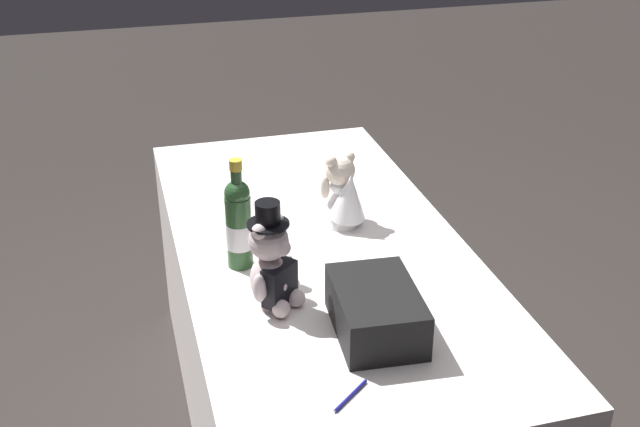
# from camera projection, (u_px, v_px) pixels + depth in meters

# --- Properties ---
(reception_table) EXTENTS (1.81, 0.86, 0.76)m
(reception_table) POSITION_uv_depth(u_px,v_px,m) (320.00, 343.00, 2.62)
(reception_table) COLOR white
(reception_table) RESTS_ON ground_plane
(teddy_bear_groom) EXTENTS (0.15, 0.15, 0.30)m
(teddy_bear_groom) POSITION_uv_depth(u_px,v_px,m) (272.00, 265.00, 2.08)
(teddy_bear_groom) COLOR silver
(teddy_bear_groom) RESTS_ON reception_table
(teddy_bear_bride) EXTENTS (0.21, 0.17, 0.23)m
(teddy_bear_bride) POSITION_uv_depth(u_px,v_px,m) (342.00, 194.00, 2.51)
(teddy_bear_bride) COLOR white
(teddy_bear_bride) RESTS_ON reception_table
(champagne_bottle) EXTENTS (0.08, 0.08, 0.33)m
(champagne_bottle) POSITION_uv_depth(u_px,v_px,m) (239.00, 222.00, 2.26)
(champagne_bottle) COLOR #284E27
(champagne_bottle) RESTS_ON reception_table
(signing_pen) EXTENTS (0.09, 0.11, 0.01)m
(signing_pen) POSITION_uv_depth(u_px,v_px,m) (350.00, 397.00, 1.80)
(signing_pen) COLOR navy
(signing_pen) RESTS_ON reception_table
(gift_case_black) EXTENTS (0.31, 0.22, 0.12)m
(gift_case_black) POSITION_uv_depth(u_px,v_px,m) (376.00, 311.00, 2.00)
(gift_case_black) COLOR black
(gift_case_black) RESTS_ON reception_table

